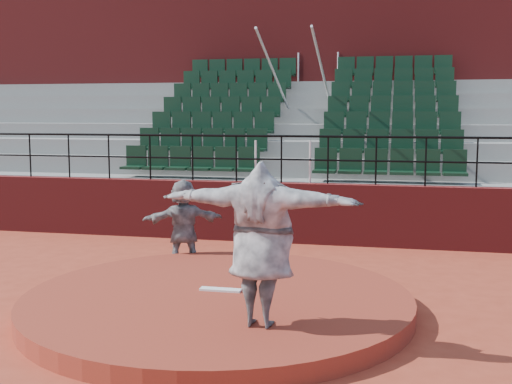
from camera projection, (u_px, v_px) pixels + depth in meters
The scene contains 9 objects.
ground at pixel (218, 311), 9.13m from camera, with size 90.00×90.00×0.00m, color #A13924.
pitchers_mound at pixel (218, 302), 9.11m from camera, with size 5.50×5.50×0.25m, color maroon.
pitching_rubber at pixel (221, 290), 9.24m from camera, with size 0.60×0.15×0.03m, color white.
boundary_wall at pixel (281, 212), 13.89m from camera, with size 24.00×0.30×1.30m, color maroon.
wall_railing at pixel (281, 149), 13.72m from camera, with size 24.04×0.05×1.03m.
seating_deck at pixel (306, 163), 17.32m from camera, with size 24.00×5.97×4.63m.
press_box_facade at pixel (323, 89), 20.89m from camera, with size 24.00×3.00×7.10m, color maroon.
pitcher at pixel (261, 244), 7.64m from camera, with size 2.44×0.66×1.99m, color black.
fielder at pixel (183, 223), 11.73m from camera, with size 1.48×0.47×1.60m, color black.
Camera 1 is at (2.46, -8.52, 2.81)m, focal length 45.00 mm.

